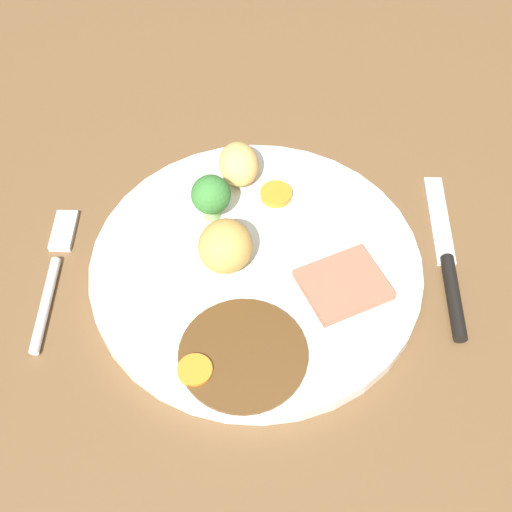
% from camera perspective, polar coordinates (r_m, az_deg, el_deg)
% --- Properties ---
extents(dining_table, '(1.20, 0.84, 0.04)m').
position_cam_1_polar(dining_table, '(0.68, 1.75, -0.10)').
color(dining_table, brown).
rests_on(dining_table, ground).
extents(dinner_plate, '(0.29, 0.29, 0.01)m').
position_cam_1_polar(dinner_plate, '(0.64, 0.00, -0.91)').
color(dinner_plate, white).
rests_on(dinner_plate, dining_table).
extents(gravy_pool, '(0.11, 0.11, 0.00)m').
position_cam_1_polar(gravy_pool, '(0.58, -1.02, -7.78)').
color(gravy_pool, '#563819').
rests_on(gravy_pool, dinner_plate).
extents(meat_slice_main, '(0.09, 0.08, 0.01)m').
position_cam_1_polar(meat_slice_main, '(0.62, 6.94, -2.24)').
color(meat_slice_main, '#9E664C').
rests_on(meat_slice_main, dinner_plate).
extents(roast_potato_left, '(0.04, 0.05, 0.04)m').
position_cam_1_polar(roast_potato_left, '(0.69, -1.37, 7.28)').
color(roast_potato_left, '#D8B260').
rests_on(roast_potato_left, dinner_plate).
extents(roast_potato_right, '(0.06, 0.06, 0.04)m').
position_cam_1_polar(roast_potato_right, '(0.62, -2.43, 0.79)').
color(roast_potato_right, tan).
rests_on(roast_potato_right, dinner_plate).
extents(carrot_coin_front, '(0.03, 0.03, 0.01)m').
position_cam_1_polar(carrot_coin_front, '(0.68, 1.86, 4.92)').
color(carrot_coin_front, orange).
rests_on(carrot_coin_front, dinner_plate).
extents(carrot_coin_back, '(0.03, 0.03, 0.01)m').
position_cam_1_polar(carrot_coin_back, '(0.58, -4.84, -9.01)').
color(carrot_coin_back, orange).
rests_on(carrot_coin_back, dinner_plate).
extents(broccoli_floret, '(0.04, 0.04, 0.05)m').
position_cam_1_polar(broccoli_floret, '(0.65, -3.58, 4.77)').
color(broccoli_floret, '#8CB766').
rests_on(broccoli_floret, dinner_plate).
extents(fork, '(0.02, 0.15, 0.01)m').
position_cam_1_polar(fork, '(0.67, -15.73, -1.27)').
color(fork, silver).
rests_on(fork, dining_table).
extents(knife, '(0.03, 0.19, 0.01)m').
position_cam_1_polar(knife, '(0.67, 14.94, -0.84)').
color(knife, black).
rests_on(knife, dining_table).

